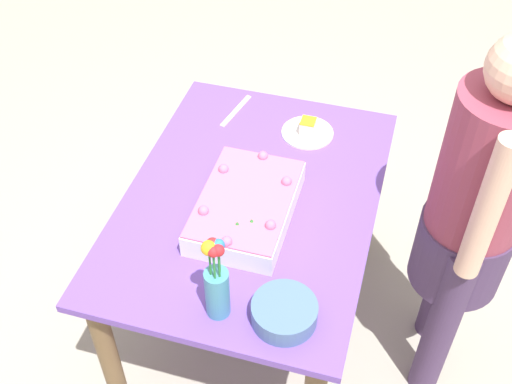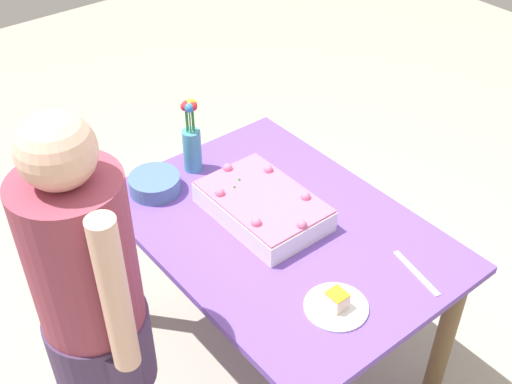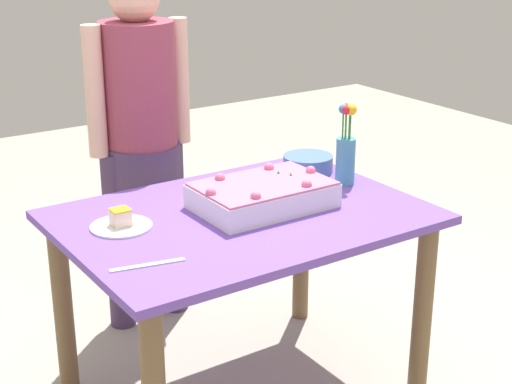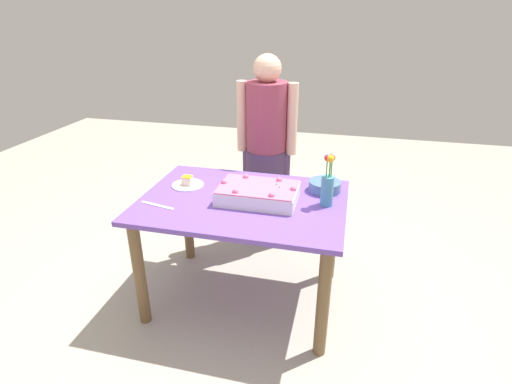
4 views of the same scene
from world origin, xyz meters
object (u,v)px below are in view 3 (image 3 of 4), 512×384
serving_plate_with_slice (121,223)px  person_standing (141,131)px  cake_knife (148,265)px  flower_vase (346,150)px  fruit_bowl (308,164)px  sheet_cake (263,195)px

serving_plate_with_slice → person_standing: 0.74m
serving_plate_with_slice → cake_knife: serving_plate_with_slice is taller
flower_vase → fruit_bowl: (-0.03, 0.20, -0.10)m
sheet_cake → cake_knife: size_ratio=2.04×
sheet_cake → cake_knife: sheet_cake is taller
cake_knife → flower_vase: (0.95, 0.24, 0.13)m
flower_vase → fruit_bowl: size_ratio=1.59×
cake_knife → person_standing: (0.44, 0.94, 0.12)m
flower_vase → person_standing: bearing=126.1°
sheet_cake → flower_vase: 0.41m
flower_vase → person_standing: person_standing is taller
fruit_bowl → person_standing: 0.70m
sheet_cake → fruit_bowl: size_ratio=2.34×
sheet_cake → fruit_bowl: sheet_cake is taller
sheet_cake → person_standing: bearing=98.6°
person_standing → serving_plate_with_slice: bearing=-31.4°
cake_knife → fruit_bowl: (0.92, 0.44, 0.03)m
serving_plate_with_slice → cake_knife: (-0.06, -0.31, -0.01)m
sheet_cake → flower_vase: (0.40, 0.03, 0.09)m
flower_vase → serving_plate_with_slice: bearing=175.4°
serving_plate_with_slice → person_standing: bearing=58.6°
cake_knife → flower_vase: 0.99m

